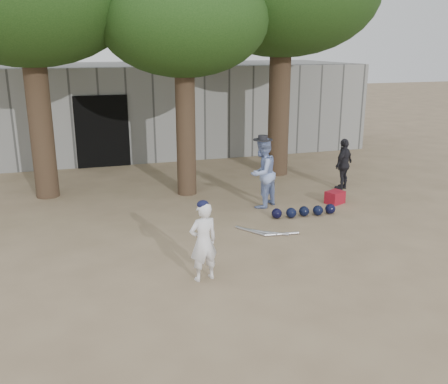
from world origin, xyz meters
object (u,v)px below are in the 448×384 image
object	(u,v)px
spectator_blue	(262,173)
spectator_dark	(344,164)
red_bag	(335,197)
boy_player	(203,242)

from	to	relation	value
spectator_blue	spectator_dark	distance (m)	2.68
spectator_dark	red_bag	xyz separation A→B (m)	(-0.80, -1.04, -0.52)
spectator_blue	red_bag	size ratio (longest dim) A/B	3.87
boy_player	red_bag	xyz separation A→B (m)	(4.05, 2.97, -0.51)
spectator_blue	spectator_dark	bearing A→B (deg)	160.37
red_bag	spectator_blue	bearing A→B (deg)	170.60
boy_player	spectator_dark	xyz separation A→B (m)	(4.85, 4.01, 0.02)
boy_player	spectator_dark	distance (m)	6.29
spectator_blue	red_bag	world-z (taller)	spectator_blue
boy_player	red_bag	bearing A→B (deg)	-154.94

